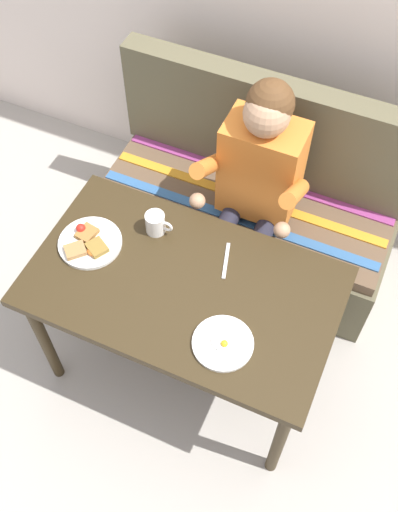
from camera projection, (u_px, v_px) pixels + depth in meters
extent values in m
plane|color=#ACA59B|center=(186.00, 363.00, 2.89)|extent=(8.00, 8.00, 0.00)
cube|color=#342815|center=(183.00, 287.00, 2.30)|extent=(1.20, 0.70, 0.04)
cylinder|color=#342815|center=(44.00, 340.00, 2.58)|extent=(0.05, 0.05, 0.69)
cylinder|color=#342815|center=(279.00, 441.00, 2.33)|extent=(0.05, 0.05, 0.69)
cylinder|color=#342815|center=(109.00, 241.00, 2.88)|extent=(0.05, 0.05, 0.69)
cylinder|color=#342815|center=(323.00, 321.00, 2.63)|extent=(0.05, 0.05, 0.69)
cube|color=brown|center=(244.00, 230.00, 3.10)|extent=(1.44, 0.56, 0.40)
cube|color=brown|center=(246.00, 202.00, 2.91)|extent=(1.40, 0.52, 0.06)
cube|color=brown|center=(268.00, 128.00, 2.78)|extent=(1.44, 0.12, 0.54)
cube|color=#336099|center=(236.00, 218.00, 2.81)|extent=(1.38, 0.05, 0.01)
cube|color=orange|center=(247.00, 198.00, 2.88)|extent=(1.38, 0.05, 0.01)
cube|color=#93387A|center=(257.00, 178.00, 2.95)|extent=(1.38, 0.05, 0.01)
cube|color=orange|center=(261.00, 168.00, 2.59)|extent=(0.34, 0.22, 0.48)
sphere|color=tan|center=(267.00, 114.00, 2.31)|extent=(0.19, 0.19, 0.19)
sphere|color=brown|center=(270.00, 103.00, 2.30)|extent=(0.19, 0.19, 0.19)
cylinder|color=orange|center=(209.00, 166.00, 2.50)|extent=(0.07, 0.29, 0.23)
cylinder|color=orange|center=(295.00, 194.00, 2.42)|extent=(0.07, 0.29, 0.23)
sphere|color=tan|center=(197.00, 201.00, 2.52)|extent=(0.07, 0.07, 0.07)
sphere|color=tan|center=(282.00, 230.00, 2.44)|extent=(0.07, 0.07, 0.07)
cylinder|color=#232333|center=(226.00, 224.00, 2.72)|extent=(0.09, 0.34, 0.09)
cylinder|color=#232333|center=(211.00, 283.00, 2.84)|extent=(0.08, 0.08, 0.52)
cube|color=black|center=(205.00, 317.00, 3.01)|extent=(0.09, 0.20, 0.05)
cylinder|color=#232333|center=(261.00, 236.00, 2.68)|extent=(0.09, 0.34, 0.09)
cylinder|color=#232333|center=(244.00, 295.00, 2.80)|extent=(0.08, 0.08, 0.52)
cube|color=black|center=(236.00, 329.00, 2.97)|extent=(0.09, 0.20, 0.05)
cylinder|color=white|center=(90.00, 243.00, 2.39)|extent=(0.26, 0.26, 0.02)
cube|color=olive|center=(87.00, 233.00, 2.39)|extent=(0.08, 0.09, 0.02)
cube|color=#A07342|center=(75.00, 250.00, 2.35)|extent=(0.10, 0.10, 0.02)
cube|color=olive|center=(97.00, 248.00, 2.35)|extent=(0.10, 0.10, 0.02)
sphere|color=red|center=(81.00, 228.00, 2.40)|extent=(0.04, 0.04, 0.04)
ellipsoid|color=#CC6623|center=(95.00, 251.00, 2.34)|extent=(0.06, 0.05, 0.02)
cylinder|color=white|center=(223.00, 343.00, 2.14)|extent=(0.22, 0.22, 0.01)
ellipsoid|color=white|center=(223.00, 342.00, 2.13)|extent=(0.09, 0.08, 0.01)
sphere|color=yellow|center=(224.00, 344.00, 2.11)|extent=(0.03, 0.03, 0.03)
cylinder|color=white|center=(155.00, 223.00, 2.40)|extent=(0.08, 0.08, 0.09)
cylinder|color=brown|center=(155.00, 217.00, 2.36)|extent=(0.07, 0.07, 0.01)
torus|color=white|center=(167.00, 227.00, 2.38)|extent=(0.05, 0.01, 0.05)
cube|color=silver|center=(226.00, 261.00, 2.35)|extent=(0.06, 0.17, 0.00)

